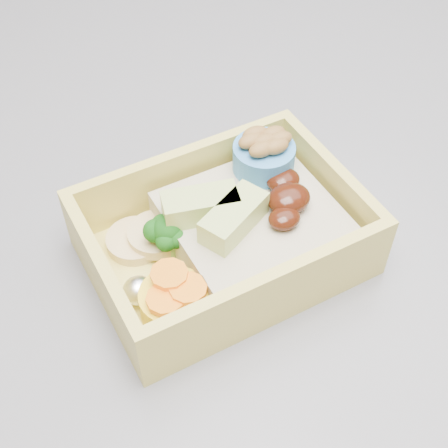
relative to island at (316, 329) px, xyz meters
name	(u,v)px	position (x,y,z in m)	size (l,w,h in m)	color
ground	(266,411)	(0.00, 0.10, -0.46)	(3.50, 3.50, 0.00)	silver
island	(316,329)	(0.00, 0.00, 0.00)	(1.24, 0.84, 0.92)	brown
bento_box	(230,231)	(-0.22, -0.15, 0.48)	(0.17, 0.12, 0.06)	#D4C457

